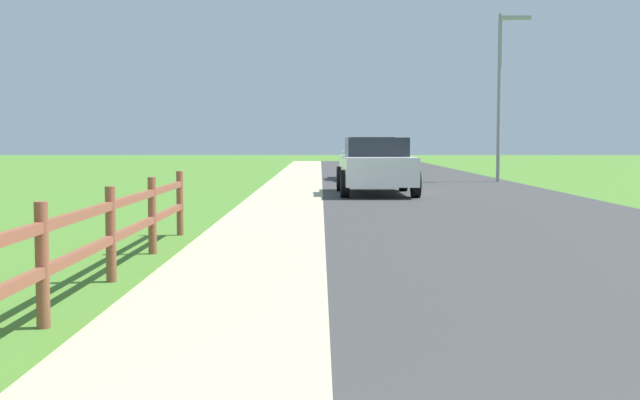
{
  "coord_description": "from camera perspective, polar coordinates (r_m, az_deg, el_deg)",
  "views": [
    {
      "loc": [
        -0.08,
        -1.24,
        1.52
      ],
      "look_at": [
        -0.02,
        9.1,
        0.79
      ],
      "focal_mm": 47.24,
      "sensor_mm": 36.0,
      "label": 1
    }
  ],
  "objects": [
    {
      "name": "parked_car_silver",
      "position": [
        32.76,
        3.09,
        2.84
      ],
      "size": [
        2.24,
        4.56,
        1.64
      ],
      "color": "#B7BABF",
      "rests_on": "ground"
    },
    {
      "name": "street_lamp",
      "position": [
        31.59,
        11.97,
        7.83
      ],
      "size": [
        1.17,
        0.2,
        6.1
      ],
      "color": "gray",
      "rests_on": "ground"
    },
    {
      "name": "grass_verge",
      "position": [
        28.63,
        -9.18,
        0.98
      ],
      "size": [
        5.0,
        66.0,
        0.0
      ],
      "primitive_type": "cube",
      "color": "#4A7D2B",
      "rests_on": "ground"
    },
    {
      "name": "parked_suv_white",
      "position": [
        23.77,
        3.52,
        2.34
      ],
      "size": [
        2.16,
        4.73,
        1.6
      ],
      "color": "white",
      "rests_on": "ground"
    },
    {
      "name": "rail_fence",
      "position": [
        7.13,
        -18.6,
        -3.57
      ],
      "size": [
        0.11,
        13.44,
        1.03
      ],
      "color": "brown",
      "rests_on": "ground"
    },
    {
      "name": "ground_plane",
      "position": [
        26.29,
        -0.12,
        0.75
      ],
      "size": [
        120.0,
        120.0,
        0.0
      ],
      "primitive_type": "plane",
      "color": "#4A7D2B"
    },
    {
      "name": "curb_concrete",
      "position": [
        28.43,
        -6.19,
        0.99
      ],
      "size": [
        6.0,
        66.0,
        0.01
      ],
      "primitive_type": "cube",
      "color": "#B9B68E",
      "rests_on": "ground"
    },
    {
      "name": "road_asphalt",
      "position": [
        28.51,
        6.92,
        0.99
      ],
      "size": [
        7.0,
        66.0,
        0.01
      ],
      "primitive_type": "cube",
      "color": "#3A3A3A",
      "rests_on": "ground"
    }
  ]
}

